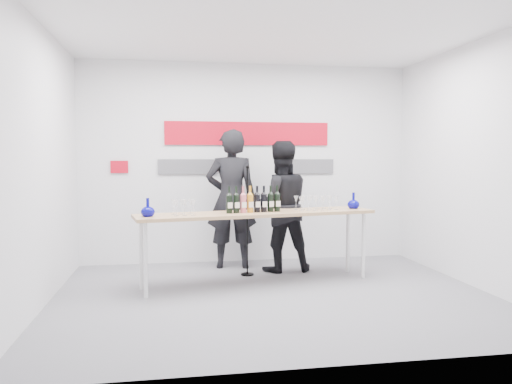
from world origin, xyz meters
TOP-DOWN VIEW (x-y plane):
  - ground at (0.00, 0.00)m, footprint 5.00×5.00m
  - back_wall at (0.00, 2.00)m, footprint 5.00×0.04m
  - signage at (-0.06, 1.97)m, footprint 3.38×0.02m
  - tasting_table at (-0.10, 0.57)m, footprint 3.08×1.12m
  - wine_bottles at (-0.15, 0.54)m, footprint 0.71×0.20m
  - decanter_left at (-1.42, 0.31)m, footprint 0.16×0.16m
  - decanter_right at (1.24, 0.78)m, footprint 0.16×0.16m
  - glasses_left at (-1.02, 0.41)m, footprint 0.29×0.26m
  - glasses_right at (0.70, 0.71)m, footprint 0.58×0.31m
  - presenter_left at (-0.31, 1.55)m, footprint 0.77×0.54m
  - presenter_right at (0.34, 1.23)m, footprint 0.91×0.72m
  - mic_stand at (-0.15, 1.03)m, footprint 0.17×0.17m

SIDE VIEW (x-z plane):
  - ground at x=0.00m, z-range 0.00..0.00m
  - mic_stand at x=-0.15m, z-range -0.29..1.19m
  - tasting_table at x=-0.10m, z-range 0.38..1.29m
  - presenter_right at x=0.34m, z-range 0.00..1.81m
  - presenter_left at x=-0.31m, z-range 0.00..1.98m
  - glasses_left at x=-1.02m, z-range 0.91..1.09m
  - glasses_right at x=0.70m, z-range 0.91..1.09m
  - decanter_left at x=-1.42m, z-range 0.91..1.12m
  - decanter_right at x=1.24m, z-range 0.91..1.12m
  - wine_bottles at x=-0.15m, z-range 0.91..1.24m
  - back_wall at x=0.00m, z-range 0.00..3.00m
  - signage at x=-0.06m, z-range 1.41..2.20m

